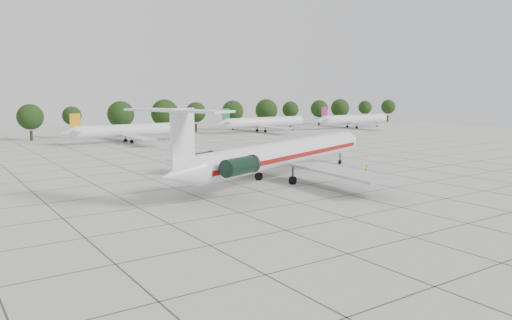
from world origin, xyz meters
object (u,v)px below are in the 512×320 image
at_px(bg_airliner_c, 131,131).
at_px(bg_airliner_d, 263,122).
at_px(bg_airliner_e, 354,119).
at_px(ground_crew, 366,171).
at_px(main_airliner, 278,154).

relative_size(bg_airliner_c, bg_airliner_d, 1.00).
height_order(bg_airliner_d, bg_airliner_e, same).
bearing_deg(bg_airliner_e, ground_crew, -134.10).
xyz_separation_m(main_airliner, bg_airliner_d, (45.86, 69.02, -0.93)).
bearing_deg(bg_airliner_c, bg_airliner_e, 1.60).
height_order(main_airliner, bg_airliner_d, main_airliner).
distance_m(main_airliner, bg_airliner_e, 102.36).
bearing_deg(bg_airliner_d, main_airliner, -123.60).
distance_m(bg_airliner_d, bg_airliner_e, 34.09).
height_order(main_airliner, bg_airliner_c, main_airliner).
height_order(bg_airliner_c, bg_airliner_d, same).
bearing_deg(bg_airliner_d, bg_airliner_c, -171.16).
xyz_separation_m(main_airliner, bg_airliner_c, (1.65, 62.14, -0.93)).
bearing_deg(bg_airliner_e, bg_airliner_d, 172.08).
relative_size(main_airliner, bg_airliner_c, 1.59).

